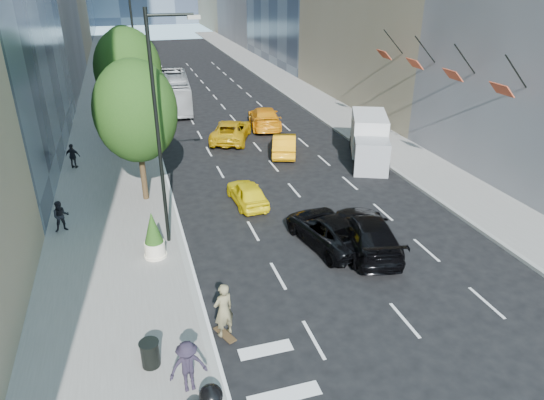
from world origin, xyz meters
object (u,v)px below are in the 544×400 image
object	(u,v)px
black_sedan_lincoln	(328,230)
black_sedan_mercedes	(367,232)
skateboarder	(224,313)
box_truck	(369,139)
trash_can	(150,354)
city_bus	(175,91)
planter_shrub	(153,236)

from	to	relation	value
black_sedan_lincoln	black_sedan_mercedes	bearing A→B (deg)	137.98
skateboarder	box_truck	size ratio (longest dim) A/B	0.32
black_sedan_lincoln	skateboarder	bearing A→B (deg)	28.96
black_sedan_mercedes	trash_can	distance (m)	10.92
city_bus	skateboarder	bearing A→B (deg)	-89.32
skateboarder	black_sedan_mercedes	distance (m)	8.35
black_sedan_lincoln	planter_shrub	xyz separation A→B (m)	(-7.69, 0.89, 0.46)
black_sedan_lincoln	trash_can	bearing A→B (deg)	23.15
black_sedan_lincoln	box_truck	size ratio (longest dim) A/B	0.78
city_bus	trash_can	world-z (taller)	city_bus
skateboarder	box_truck	xyz separation A→B (m)	(12.66, 14.25, 0.46)
black_sedan_mercedes	city_bus	size ratio (longest dim) A/B	0.52
skateboarder	trash_can	bearing A→B (deg)	-5.67
city_bus	box_truck	world-z (taller)	city_bus
box_truck	trash_can	bearing A→B (deg)	-112.08
skateboarder	planter_shrub	xyz separation A→B (m)	(-1.83, 5.78, 0.15)
black_sedan_lincoln	trash_can	xyz separation A→B (m)	(-8.36, -5.65, -0.11)
black_sedan_mercedes	box_truck	size ratio (longest dim) A/B	0.86
skateboarder	city_bus	size ratio (longest dim) A/B	0.19
black_sedan_lincoln	box_truck	distance (m)	11.60
box_truck	trash_can	world-z (taller)	box_truck
trash_can	black_sedan_lincoln	bearing A→B (deg)	34.05
skateboarder	planter_shrub	world-z (taller)	planter_shrub
city_bus	planter_shrub	bearing A→B (deg)	-94.09
skateboarder	box_truck	bearing A→B (deg)	-154.13
city_bus	trash_can	size ratio (longest dim) A/B	12.35
black_sedan_lincoln	city_bus	xyz separation A→B (m)	(-3.70, 27.20, 0.78)
skateboarder	box_truck	world-z (taller)	box_truck
trash_can	planter_shrub	world-z (taller)	planter_shrub
trash_can	planter_shrub	bearing A→B (deg)	84.19
black_sedan_lincoln	city_bus	size ratio (longest dim) A/B	0.47
box_truck	trash_can	size ratio (longest dim) A/B	7.44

